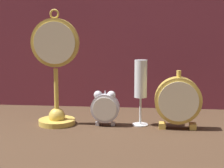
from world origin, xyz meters
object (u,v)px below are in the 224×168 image
object	(u,v)px
champagne_flute	(141,84)
mantel_clock_silver	(178,101)
alarm_clock_twin_bell	(105,107)
pocket_watch_on_stand	(56,77)

from	to	relation	value
champagne_flute	mantel_clock_silver	bearing A→B (deg)	-15.60
alarm_clock_twin_bell	champagne_flute	size ratio (longest dim) A/B	0.54
pocket_watch_on_stand	mantel_clock_silver	world-z (taller)	pocket_watch_on_stand
pocket_watch_on_stand	alarm_clock_twin_bell	size ratio (longest dim) A/B	3.25
pocket_watch_on_stand	champagne_flute	bearing A→B (deg)	3.64
pocket_watch_on_stand	alarm_clock_twin_bell	distance (m)	0.18
alarm_clock_twin_bell	mantel_clock_silver	world-z (taller)	mantel_clock_silver
pocket_watch_on_stand	champagne_flute	size ratio (longest dim) A/B	1.75
pocket_watch_on_stand	mantel_clock_silver	bearing A→B (deg)	-2.27
pocket_watch_on_stand	mantel_clock_silver	size ratio (longest dim) A/B	2.02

